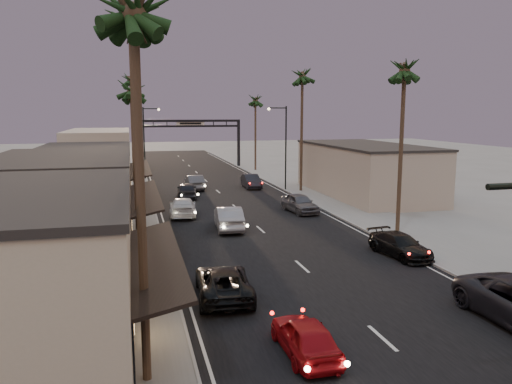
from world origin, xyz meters
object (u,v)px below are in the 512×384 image
arch (191,131)px  palm_lb (130,14)px  palm_ra (405,64)px  streetlight_left (146,137)px  oncoming_silver (229,218)px  palm_ld (130,77)px  palm_rb (302,72)px  streetlight_right (283,141)px  oncoming_pickup (223,282)px  palm_far (132,93)px  oncoming_red (305,336)px  palm_rc (255,97)px  palm_lc (131,85)px  curbside_black (400,245)px

arch → palm_lb: bearing=-100.2°
palm_ra → palm_lb: bearing=-173.4°
streetlight_left → palm_ra: size_ratio=0.68×
arch → oncoming_silver: size_ratio=2.99×
palm_ld → palm_rb: size_ratio=1.00×
streetlight_right → oncoming_pickup: bearing=-112.0°
streetlight_left → palm_ld: (-1.68, -3.00, 7.09)m
palm_far → oncoming_red: 69.53m
palm_rb → palm_far: size_ratio=1.08×
palm_rc → streetlight_right: bearing=-95.1°
palm_rc → oncoming_red: bearing=-102.2°
palm_ra → oncoming_red: size_ratio=3.34×
palm_lc → palm_ra: (17.20, -12.00, 0.97)m
palm_lc → palm_rb: bearing=24.9°
oncoming_pickup → palm_ld: bearing=-80.1°
streetlight_right → palm_ra: bearing=-85.4°
palm_rb → palm_lb: bearing=-128.0°
palm_lb → streetlight_right: bearing=56.0°
oncoming_red → streetlight_right: bearing=-106.4°
streetlight_right → oncoming_pickup: (-11.91, -29.46, -4.62)m
palm_ld → palm_far: bearing=89.3°
streetlight_right → arch: bearing=105.5°
palm_ra → palm_rc: bearing=90.0°
palm_ld → palm_rb: (17.20, -11.00, 0.00)m
arch → palm_rc: (8.60, -6.00, 4.94)m
curbside_black → palm_lb: bearing=162.8°
streetlight_right → oncoming_red: streetlight_right is taller
streetlight_left → palm_ra: bearing=-65.5°
arch → palm_rb: size_ratio=1.07×
streetlight_left → palm_ld: bearing=-119.2°
palm_ld → oncoming_pickup: palm_ld is taller
curbside_black → palm_rc: bearing=79.3°
arch → palm_lc: size_ratio=1.25×
oncoming_silver → curbside_black: oncoming_silver is taller
oncoming_pickup → streetlight_right: bearing=-107.3°
palm_lb → palm_ra: palm_lb is taller
palm_ld → oncoming_pickup: 41.32m
streetlight_left → oncoming_pickup: (1.93, -42.46, -4.62)m
streetlight_right → palm_rc: 19.75m
arch → palm_lc: bearing=-104.2°
palm_ld → palm_rc: size_ratio=1.16×
oncoming_silver → streetlight_right: bearing=-114.3°
palm_far → palm_ld: bearing=-90.7°
palm_ld → curbside_black: size_ratio=3.09×
palm_lb → palm_lc: 14.30m
palm_lb → oncoming_red: palm_lb is taller
palm_far → palm_lc: bearing=-90.4°
palm_rc → oncoming_silver: 38.13m
palm_ld → palm_ra: (17.20, -31.00, -0.97)m
palm_lb → palm_rc: (17.20, 42.00, -2.92)m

